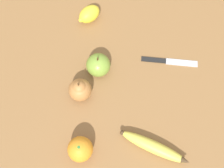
{
  "coord_description": "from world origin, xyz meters",
  "views": [
    {
      "loc": [
        -0.27,
        -0.13,
        0.77
      ],
      "look_at": [
        -0.01,
        0.03,
        0.03
      ],
      "focal_mm": 42.0,
      "sensor_mm": 36.0,
      "label": 1
    }
  ],
  "objects_px": {
    "pear": "(80,89)",
    "paring_knife": "(167,61)",
    "orange": "(80,149)",
    "banana": "(154,147)",
    "apple": "(98,65)",
    "lemon": "(89,14)"
  },
  "relations": [
    {
      "from": "apple",
      "to": "lemon",
      "type": "distance_m",
      "value": 0.2
    },
    {
      "from": "banana",
      "to": "apple",
      "type": "height_order",
      "value": "apple"
    },
    {
      "from": "apple",
      "to": "lemon",
      "type": "height_order",
      "value": "apple"
    },
    {
      "from": "apple",
      "to": "lemon",
      "type": "xyz_separation_m",
      "value": [
        0.15,
        0.13,
        -0.01
      ]
    },
    {
      "from": "pear",
      "to": "paring_knife",
      "type": "relative_size",
      "value": 0.5
    },
    {
      "from": "banana",
      "to": "lemon",
      "type": "bearing_deg",
      "value": 138.47
    },
    {
      "from": "banana",
      "to": "orange",
      "type": "height_order",
      "value": "orange"
    },
    {
      "from": "banana",
      "to": "orange",
      "type": "relative_size",
      "value": 2.96
    },
    {
      "from": "banana",
      "to": "paring_knife",
      "type": "distance_m",
      "value": 0.29
    },
    {
      "from": "orange",
      "to": "pear",
      "type": "height_order",
      "value": "pear"
    },
    {
      "from": "orange",
      "to": "pear",
      "type": "xyz_separation_m",
      "value": [
        0.15,
        0.1,
        0.0
      ]
    },
    {
      "from": "pear",
      "to": "paring_knife",
      "type": "xyz_separation_m",
      "value": [
        0.24,
        -0.18,
        -0.04
      ]
    },
    {
      "from": "paring_knife",
      "to": "lemon",
      "type": "bearing_deg",
      "value": -116.87
    },
    {
      "from": "orange",
      "to": "lemon",
      "type": "distance_m",
      "value": 0.46
    },
    {
      "from": "banana",
      "to": "apple",
      "type": "xyz_separation_m",
      "value": [
        0.13,
        0.27,
        0.02
      ]
    },
    {
      "from": "apple",
      "to": "paring_knife",
      "type": "height_order",
      "value": "apple"
    },
    {
      "from": "banana",
      "to": "lemon",
      "type": "distance_m",
      "value": 0.49
    },
    {
      "from": "apple",
      "to": "lemon",
      "type": "relative_size",
      "value": 0.89
    },
    {
      "from": "orange",
      "to": "apple",
      "type": "height_order",
      "value": "apple"
    },
    {
      "from": "orange",
      "to": "paring_knife",
      "type": "relative_size",
      "value": 0.41
    },
    {
      "from": "pear",
      "to": "orange",
      "type": "bearing_deg",
      "value": -146.71
    },
    {
      "from": "orange",
      "to": "lemon",
      "type": "height_order",
      "value": "orange"
    }
  ]
}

